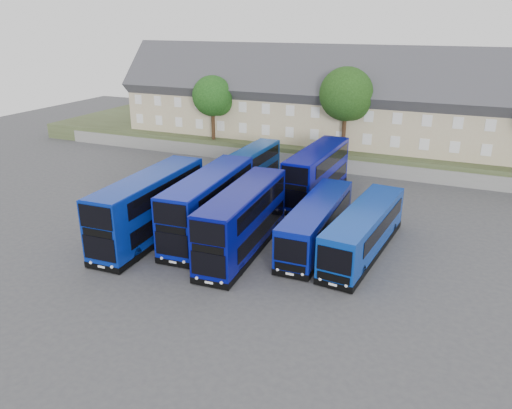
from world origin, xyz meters
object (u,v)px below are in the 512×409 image
object	(u,v)px
dd_front_left	(150,208)
coach_east_a	(316,224)
tree_west	(214,97)
tree_mid	(348,96)
dd_front_mid	(209,206)

from	to	relation	value
dd_front_left	coach_east_a	world-z (taller)	dd_front_left
tree_west	tree_mid	xyz separation A→B (m)	(16.00, 0.50, 1.02)
dd_front_left	tree_west	bearing A→B (deg)	104.45
dd_front_mid	tree_west	world-z (taller)	tree_west
dd_front_left	tree_mid	distance (m)	26.62
coach_east_a	tree_mid	bearing A→B (deg)	97.73
dd_front_left	dd_front_mid	xyz separation A→B (m)	(3.81, 2.37, -0.04)
tree_west	tree_mid	bearing A→B (deg)	1.79
coach_east_a	tree_west	bearing A→B (deg)	132.77
dd_front_mid	tree_west	distance (m)	24.66
coach_east_a	tree_mid	distance (m)	21.74
dd_front_left	tree_mid	world-z (taller)	tree_mid
dd_front_mid	tree_west	bearing A→B (deg)	113.09
coach_east_a	tree_west	distance (m)	28.21
dd_front_mid	tree_mid	world-z (taller)	tree_mid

